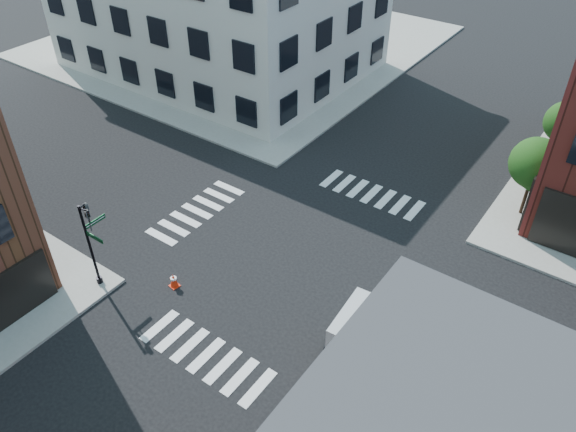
% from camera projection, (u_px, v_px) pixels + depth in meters
% --- Properties ---
extents(ground, '(120.00, 120.00, 0.00)m').
position_uv_depth(ground, '(302.00, 262.00, 27.54)').
color(ground, black).
rests_on(ground, ground).
extents(sidewalk_nw, '(30.00, 30.00, 0.15)m').
position_uv_depth(sidewalk_nw, '(242.00, 41.00, 50.60)').
color(sidewalk_nw, gray).
rests_on(sidewalk_nw, ground).
extents(tree_near, '(2.69, 2.69, 4.49)m').
position_uv_depth(tree_near, '(536.00, 166.00, 28.53)').
color(tree_near, black).
rests_on(tree_near, ground).
extents(tree_far, '(2.43, 2.43, 4.07)m').
position_uv_depth(tree_far, '(566.00, 125.00, 32.55)').
color(tree_far, black).
rests_on(tree_far, ground).
extents(signal_pole, '(1.29, 1.24, 4.60)m').
position_uv_depth(signal_pole, '(91.00, 237.00, 24.58)').
color(signal_pole, black).
rests_on(signal_pole, ground).
extents(box_truck, '(8.99, 3.31, 4.00)m').
position_uv_depth(box_truck, '(454.00, 370.00, 19.96)').
color(box_truck, silver).
rests_on(box_truck, ground).
extents(traffic_cone, '(0.48, 0.48, 0.77)m').
position_uv_depth(traffic_cone, '(174.00, 280.00, 25.98)').
color(traffic_cone, red).
rests_on(traffic_cone, ground).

